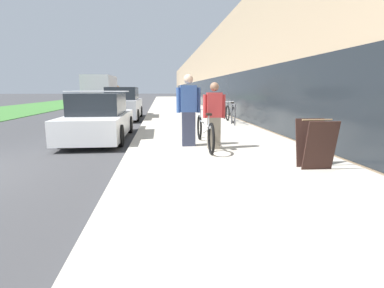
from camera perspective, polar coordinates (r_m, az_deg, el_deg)
sidewalk_slab at (r=26.56m, az=-2.88°, el=7.15°), size 4.50×70.00×0.12m
storefront_facade at (r=35.59m, az=8.41°, el=12.19°), size 10.01×70.00×5.51m
lawn_strip at (r=32.44m, az=-25.96°, el=6.62°), size 6.70×70.00×0.03m
tandem_bicycle at (r=7.54m, az=2.42°, el=2.45°), size 0.52×2.72×0.89m
person_rider at (r=7.18m, az=4.23°, el=5.37°), size 0.54×0.21×1.58m
person_bystander at (r=7.54m, az=-0.67°, el=6.41°), size 0.61×0.24×1.79m
bike_rack_hoop at (r=12.24m, az=7.89°, el=6.02°), size 0.05×0.60×0.84m
cruiser_bike_nearest at (r=13.36m, az=7.30°, el=5.80°), size 0.52×1.78×0.89m
cruiser_bike_middle at (r=15.40m, az=5.76°, el=6.38°), size 0.52×1.77×0.85m
sandwich_board_sign at (r=5.85m, az=22.45°, el=0.06°), size 0.56×0.56×0.90m
parked_sedan_curbside at (r=9.77m, az=-17.23°, el=4.64°), size 1.77×4.40×1.50m
vintage_roadster_curbside at (r=16.22m, az=-13.01°, el=7.30°), size 1.81×4.60×1.66m
moving_truck at (r=31.26m, az=-16.80°, el=9.74°), size 2.54×7.34×2.84m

